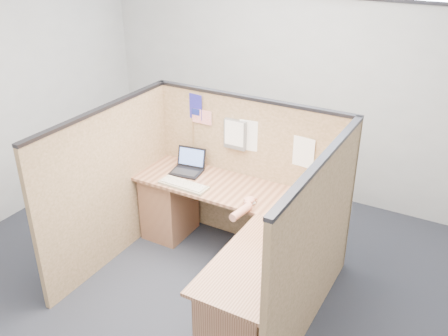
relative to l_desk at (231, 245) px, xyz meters
The scene contains 13 objects.
floor 0.52m from the l_desk, 122.80° to the right, with size 5.00×5.00×0.00m, color #1E222B.
wall_back 2.22m from the l_desk, 95.35° to the left, with size 5.00×5.00×0.00m, color #ABAFB1.
cubicle_partitions 0.44m from the l_desk, 142.47° to the left, with size 2.06×1.83×1.53m.
l_desk is the anchor object (origin of this frame).
laptop 0.97m from the l_desk, 146.40° to the left, with size 0.33×0.32×0.22m.
keyboard 0.73m from the l_desk, 162.36° to the left, with size 0.49×0.18×0.03m.
mouse 0.42m from the l_desk, 69.35° to the left, with size 0.11×0.07×0.04m, color silver.
hand_forearm 0.39m from the l_desk, 38.63° to the left, with size 0.11×0.38×0.08m.
blue_poster 1.41m from the l_desk, 139.04° to the left, with size 0.19×0.00×0.26m, color #232096.
american_flag 1.30m from the l_desk, 137.07° to the left, with size 0.22×0.01×0.38m.
file_holder 1.05m from the l_desk, 115.65° to the left, with size 0.23×0.05×0.29m.
paper_left 1.04m from the l_desk, 102.87° to the left, with size 0.24×0.00×0.30m, color white.
paper_right 1.05m from the l_desk, 62.45° to the left, with size 0.23×0.00×0.29m, color white.
Camera 1 is at (1.92, -2.91, 2.99)m, focal length 40.00 mm.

